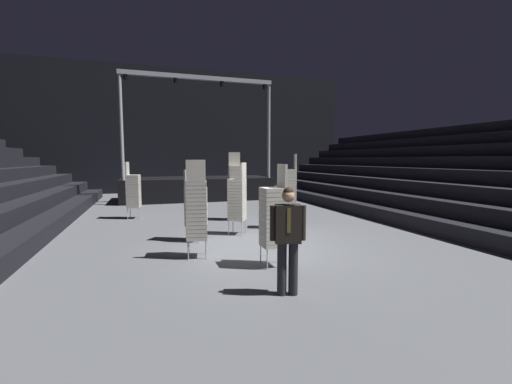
# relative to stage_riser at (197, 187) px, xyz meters

# --- Properties ---
(ground_plane) EXTENTS (22.00, 30.00, 0.10)m
(ground_plane) POSITION_rel_stage_riser_xyz_m (0.00, -10.40, -0.72)
(ground_plane) COLOR #515459
(arena_end_wall) EXTENTS (22.00, 0.30, 8.00)m
(arena_end_wall) POSITION_rel_stage_riser_xyz_m (0.00, 4.60, 3.33)
(arena_end_wall) COLOR black
(arena_end_wall) RESTS_ON ground_plane
(bleacher_bank_right) EXTENTS (6.00, 24.00, 3.60)m
(bleacher_bank_right) POSITION_rel_stage_riser_xyz_m (8.00, -9.40, 1.13)
(bleacher_bank_right) COLOR black
(bleacher_bank_right) RESTS_ON ground_plane
(stage_riser) EXTENTS (7.73, 3.26, 6.20)m
(stage_riser) POSITION_rel_stage_riser_xyz_m (0.00, 0.00, 0.00)
(stage_riser) COLOR black
(stage_riser) RESTS_ON ground_plane
(man_with_tie) EXTENTS (0.57, 0.33, 1.72)m
(man_with_tie) POSITION_rel_stage_riser_xyz_m (-0.48, -13.42, 0.31)
(man_with_tie) COLOR black
(man_with_tie) RESTS_ON ground_plane
(chair_stack_front_left) EXTENTS (0.62, 0.62, 1.88)m
(chair_stack_front_left) POSITION_rel_stage_riser_xyz_m (-1.36, -9.38, 0.28)
(chair_stack_front_left) COLOR #B2B5BA
(chair_stack_front_left) RESTS_ON ground_plane
(chair_stack_front_right) EXTENTS (0.61, 0.61, 2.05)m
(chair_stack_front_right) POSITION_rel_stage_riser_xyz_m (-0.12, -8.95, 0.36)
(chair_stack_front_right) COLOR #B2B5BA
(chair_stack_front_right) RESTS_ON ground_plane
(chair_stack_mid_left) EXTENTS (0.52, 0.52, 2.05)m
(chair_stack_mid_left) POSITION_rel_stage_riser_xyz_m (-3.04, -5.32, 0.36)
(chair_stack_mid_left) COLOR #B2B5BA
(chair_stack_mid_left) RESTS_ON ground_plane
(chair_stack_mid_right) EXTENTS (0.50, 0.50, 2.39)m
(chair_stack_mid_right) POSITION_rel_stage_riser_xyz_m (0.39, -6.72, 0.53)
(chair_stack_mid_right) COLOR #B2B5BA
(chair_stack_mid_right) RESTS_ON ground_plane
(chair_stack_mid_centre) EXTENTS (0.45, 0.45, 2.05)m
(chair_stack_mid_centre) POSITION_rel_stage_riser_xyz_m (-0.18, -11.99, 0.36)
(chair_stack_mid_centre) COLOR #B2B5BA
(chair_stack_mid_centre) RESTS_ON ground_plane
(chair_stack_rear_left) EXTENTS (0.50, 0.50, 2.14)m
(chair_stack_rear_left) POSITION_rel_stage_riser_xyz_m (-1.55, -10.90, 0.40)
(chair_stack_rear_left) COLOR #B2B5BA
(chair_stack_rear_left) RESTS_ON ground_plane
(chair_stack_rear_right) EXTENTS (0.55, 0.55, 2.31)m
(chair_stack_rear_right) POSITION_rel_stage_riser_xyz_m (1.62, -8.63, 0.49)
(chair_stack_rear_right) COLOR #B2B5BA
(chair_stack_rear_right) RESTS_ON ground_plane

